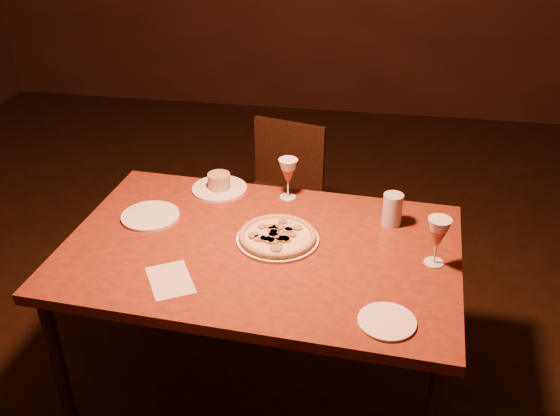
# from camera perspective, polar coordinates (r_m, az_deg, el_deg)

# --- Properties ---
(dining_table) EXTENTS (1.46, 0.99, 0.75)m
(dining_table) POSITION_cam_1_polar(r_m,az_deg,el_deg) (2.27, -1.77, -4.90)
(dining_table) COLOR brown
(dining_table) RESTS_ON floor
(chair_far) EXTENTS (0.46, 0.46, 0.79)m
(chair_far) POSITION_cam_1_polar(r_m,az_deg,el_deg) (3.21, 0.05, 1.43)
(chair_far) COLOR black
(chair_far) RESTS_ON floor
(pizza_plate) EXTENTS (0.30, 0.30, 0.03)m
(pizza_plate) POSITION_cam_1_polar(r_m,az_deg,el_deg) (2.26, -0.22, -2.61)
(pizza_plate) COLOR white
(pizza_plate) RESTS_ON dining_table
(ramekin_saucer) EXTENTS (0.23, 0.23, 0.07)m
(ramekin_saucer) POSITION_cam_1_polar(r_m,az_deg,el_deg) (2.60, -5.58, 2.14)
(ramekin_saucer) COLOR white
(ramekin_saucer) RESTS_ON dining_table
(wine_glass_far) EXTENTS (0.08, 0.08, 0.17)m
(wine_glass_far) POSITION_cam_1_polar(r_m,az_deg,el_deg) (2.50, 0.74, 2.69)
(wine_glass_far) COLOR #A35344
(wine_glass_far) RESTS_ON dining_table
(wine_glass_right) EXTENTS (0.08, 0.08, 0.18)m
(wine_glass_right) POSITION_cam_1_polar(r_m,az_deg,el_deg) (2.17, 14.15, -2.99)
(wine_glass_right) COLOR #A35344
(wine_glass_right) RESTS_ON dining_table
(water_tumbler) EXTENTS (0.07, 0.07, 0.12)m
(water_tumbler) POSITION_cam_1_polar(r_m,az_deg,el_deg) (2.37, 10.24, -0.12)
(water_tumbler) COLOR silver
(water_tumbler) RESTS_ON dining_table
(side_plate_left) EXTENTS (0.22, 0.22, 0.01)m
(side_plate_left) POSITION_cam_1_polar(r_m,az_deg,el_deg) (2.45, -11.77, -0.72)
(side_plate_left) COLOR white
(side_plate_left) RESTS_ON dining_table
(side_plate_near) EXTENTS (0.18, 0.18, 0.01)m
(side_plate_near) POSITION_cam_1_polar(r_m,az_deg,el_deg) (1.93, 9.75, -10.19)
(side_plate_near) COLOR white
(side_plate_near) RESTS_ON dining_table
(menu_card) EXTENTS (0.21, 0.23, 0.00)m
(menu_card) POSITION_cam_1_polar(r_m,az_deg,el_deg) (2.10, -10.00, -6.50)
(menu_card) COLOR beige
(menu_card) RESTS_ON dining_table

